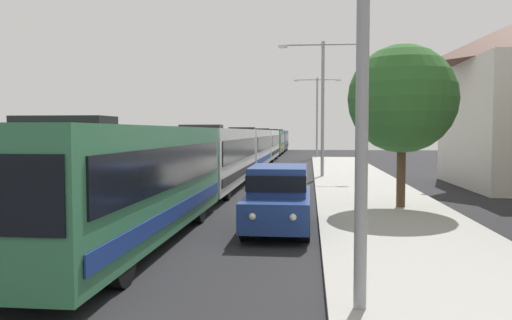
{
  "coord_description": "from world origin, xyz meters",
  "views": [
    {
      "loc": [
        3.3,
        -0.3,
        2.92
      ],
      "look_at": [
        1.42,
        17.35,
        1.91
      ],
      "focal_mm": 35.26,
      "sensor_mm": 36.0,
      "label": 1
    }
  ],
  "objects_px": {
    "bus_fourth_in_line": "(263,144)",
    "roadside_tree": "(402,99)",
    "bus_lead": "(130,179)",
    "bus_middle": "(248,148)",
    "bus_rear": "(272,141)",
    "streetlamp_mid": "(323,94)",
    "white_suv": "(279,195)",
    "bus_second_in_line": "(217,156)",
    "bus_tail_end": "(278,140)",
    "streetlamp_far": "(317,109)",
    "box_truck_oncoming": "(261,139)"
  },
  "relations": [
    {
      "from": "bus_fourth_in_line",
      "to": "roadside_tree",
      "type": "height_order",
      "value": "roadside_tree"
    },
    {
      "from": "bus_lead",
      "to": "bus_middle",
      "type": "height_order",
      "value": "same"
    },
    {
      "from": "bus_rear",
      "to": "bus_fourth_in_line",
      "type": "bearing_deg",
      "value": -90.0
    },
    {
      "from": "bus_middle",
      "to": "streetlamp_mid",
      "type": "distance_m",
      "value": 8.88
    },
    {
      "from": "bus_middle",
      "to": "white_suv",
      "type": "bearing_deg",
      "value": -80.79
    },
    {
      "from": "bus_lead",
      "to": "bus_middle",
      "type": "bearing_deg",
      "value": 90.0
    },
    {
      "from": "roadside_tree",
      "to": "bus_second_in_line",
      "type": "bearing_deg",
      "value": 143.28
    },
    {
      "from": "bus_middle",
      "to": "bus_tail_end",
      "type": "xyz_separation_m",
      "value": [
        -0.0,
        36.81,
        -0.0
      ]
    },
    {
      "from": "bus_fourth_in_line",
      "to": "white_suv",
      "type": "distance_m",
      "value": 35.42
    },
    {
      "from": "bus_fourth_in_line",
      "to": "bus_rear",
      "type": "relative_size",
      "value": 1.08
    },
    {
      "from": "bus_lead",
      "to": "streetlamp_mid",
      "type": "distance_m",
      "value": 20.04
    },
    {
      "from": "bus_lead",
      "to": "white_suv",
      "type": "height_order",
      "value": "bus_lead"
    },
    {
      "from": "bus_rear",
      "to": "streetlamp_far",
      "type": "height_order",
      "value": "streetlamp_far"
    },
    {
      "from": "bus_second_in_line",
      "to": "bus_rear",
      "type": "xyz_separation_m",
      "value": [
        -0.0,
        37.71,
        -0.0
      ]
    },
    {
      "from": "bus_second_in_line",
      "to": "roadside_tree",
      "type": "height_order",
      "value": "roadside_tree"
    },
    {
      "from": "bus_second_in_line",
      "to": "bus_tail_end",
      "type": "distance_m",
      "value": 49.57
    },
    {
      "from": "bus_middle",
      "to": "bus_second_in_line",
      "type": "bearing_deg",
      "value": -90.0
    },
    {
      "from": "bus_second_in_line",
      "to": "white_suv",
      "type": "height_order",
      "value": "bus_second_in_line"
    },
    {
      "from": "bus_tail_end",
      "to": "streetlamp_mid",
      "type": "bearing_deg",
      "value": -82.83
    },
    {
      "from": "box_truck_oncoming",
      "to": "roadside_tree",
      "type": "bearing_deg",
      "value": -79.77
    },
    {
      "from": "white_suv",
      "to": "streetlamp_far",
      "type": "distance_m",
      "value": 40.53
    },
    {
      "from": "streetlamp_far",
      "to": "bus_fourth_in_line",
      "type": "bearing_deg",
      "value": -136.91
    },
    {
      "from": "box_truck_oncoming",
      "to": "streetlamp_far",
      "type": "height_order",
      "value": "streetlamp_far"
    },
    {
      "from": "streetlamp_far",
      "to": "roadside_tree",
      "type": "bearing_deg",
      "value": -85.96
    },
    {
      "from": "bus_middle",
      "to": "bus_fourth_in_line",
      "type": "height_order",
      "value": "same"
    },
    {
      "from": "bus_middle",
      "to": "streetlamp_mid",
      "type": "xyz_separation_m",
      "value": [
        5.4,
        -6.12,
        3.51
      ]
    },
    {
      "from": "bus_lead",
      "to": "streetlamp_mid",
      "type": "bearing_deg",
      "value": 74.12
    },
    {
      "from": "bus_rear",
      "to": "streetlamp_far",
      "type": "relative_size",
      "value": 1.22
    },
    {
      "from": "streetlamp_mid",
      "to": "streetlamp_far",
      "type": "relative_size",
      "value": 0.97
    },
    {
      "from": "bus_middle",
      "to": "streetlamp_mid",
      "type": "height_order",
      "value": "streetlamp_mid"
    },
    {
      "from": "box_truck_oncoming",
      "to": "bus_fourth_in_line",
      "type": "bearing_deg",
      "value": -83.97
    },
    {
      "from": "white_suv",
      "to": "roadside_tree",
      "type": "height_order",
      "value": "roadside_tree"
    },
    {
      "from": "streetlamp_mid",
      "to": "streetlamp_far",
      "type": "height_order",
      "value": "streetlamp_far"
    },
    {
      "from": "bus_second_in_line",
      "to": "roadside_tree",
      "type": "xyz_separation_m",
      "value": [
        7.95,
        -5.93,
        2.41
      ]
    },
    {
      "from": "white_suv",
      "to": "streetlamp_mid",
      "type": "distance_m",
      "value": 17.3
    },
    {
      "from": "bus_middle",
      "to": "bus_fourth_in_line",
      "type": "distance_m",
      "value": 12.4
    },
    {
      "from": "bus_second_in_line",
      "to": "bus_fourth_in_line",
      "type": "distance_m",
      "value": 25.17
    },
    {
      "from": "white_suv",
      "to": "roadside_tree",
      "type": "xyz_separation_m",
      "value": [
        4.26,
        4.12,
        3.07
      ]
    },
    {
      "from": "bus_second_in_line",
      "to": "white_suv",
      "type": "distance_m",
      "value": 10.73
    },
    {
      "from": "bus_lead",
      "to": "roadside_tree",
      "type": "height_order",
      "value": "roadside_tree"
    },
    {
      "from": "bus_tail_end",
      "to": "white_suv",
      "type": "relative_size",
      "value": 2.39
    },
    {
      "from": "bus_fourth_in_line",
      "to": "streetlamp_far",
      "type": "bearing_deg",
      "value": 43.09
    },
    {
      "from": "bus_middle",
      "to": "bus_rear",
      "type": "relative_size",
      "value": 1.09
    },
    {
      "from": "bus_second_in_line",
      "to": "box_truck_oncoming",
      "type": "bearing_deg",
      "value": 93.35
    },
    {
      "from": "bus_tail_end",
      "to": "roadside_tree",
      "type": "relative_size",
      "value": 1.91
    },
    {
      "from": "bus_tail_end",
      "to": "streetlamp_mid",
      "type": "xyz_separation_m",
      "value": [
        5.4,
        -42.92,
        3.51
      ]
    },
    {
      "from": "bus_rear",
      "to": "bus_tail_end",
      "type": "bearing_deg",
      "value": 90.0
    },
    {
      "from": "bus_lead",
      "to": "box_truck_oncoming",
      "type": "distance_m",
      "value": 68.86
    },
    {
      "from": "bus_rear",
      "to": "roadside_tree",
      "type": "xyz_separation_m",
      "value": [
        7.95,
        -43.64,
        2.41
      ]
    },
    {
      "from": "white_suv",
      "to": "streetlamp_mid",
      "type": "height_order",
      "value": "streetlamp_mid"
    }
  ]
}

